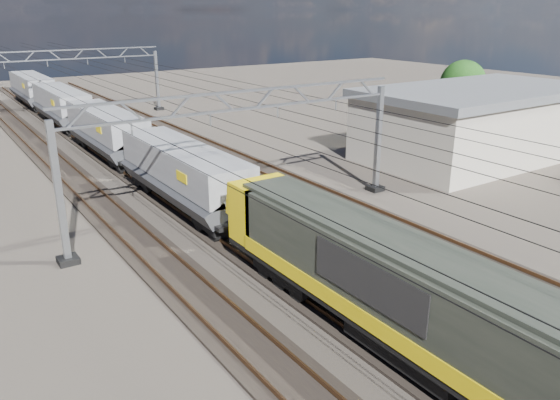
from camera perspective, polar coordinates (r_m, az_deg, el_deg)
ground at (r=26.87m, az=0.96°, el=-4.76°), size 160.00×160.00×0.00m
track_outer_west at (r=24.24m, az=-10.86°, el=-7.75°), size 2.60×140.00×0.30m
track_loco at (r=25.85m, az=-2.69°, el=-5.62°), size 2.60×140.00×0.30m
track_inner_east at (r=27.94m, az=4.34°, el=-3.68°), size 2.60×140.00×0.30m
track_outer_east at (r=30.42m, az=10.28°, el=-1.99°), size 2.60×140.00×0.30m
catenary_gantry_mid at (r=28.79m, az=-3.57°, el=5.08°), size 19.90×0.90×7.11m
catenary_gantry_far at (r=62.13m, az=-21.08°, el=11.51°), size 19.90×0.90×7.11m
overhead_wires at (r=31.86m, az=-7.35°, el=9.73°), size 12.03×140.00×0.53m
locomotive at (r=17.95m, az=14.35°, el=-10.07°), size 2.76×21.10×3.62m
hopper_wagon_lead at (r=31.53m, az=-10.07°, el=2.93°), size 3.38×13.00×3.25m
hopper_wagon_mid at (r=44.56m, az=-17.69°, el=7.08°), size 3.38×13.00×3.25m
hopper_wagon_third at (r=58.13m, az=-21.87°, el=9.28°), size 3.38×13.00×3.25m
hopper_wagon_fourth at (r=71.95m, az=-24.48°, el=10.62°), size 3.38×13.00×3.25m
industrial_shed at (r=45.28m, az=19.99°, el=7.66°), size 18.60×10.60×5.40m
tree_far at (r=56.27m, az=18.92°, el=11.29°), size 4.91×4.51×6.49m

